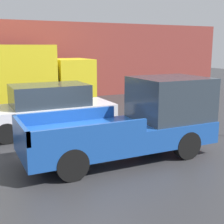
% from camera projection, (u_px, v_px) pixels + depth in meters
% --- Properties ---
extents(ground_plane, '(60.00, 60.00, 0.00)m').
position_uv_depth(ground_plane, '(70.00, 156.00, 8.73)').
color(ground_plane, '#2D2D30').
extents(building_wall, '(28.00, 0.15, 4.40)m').
position_uv_depth(building_wall, '(13.00, 62.00, 16.83)').
color(building_wall, brown).
rests_on(building_wall, ground).
extents(pickup_truck, '(5.29, 1.96, 2.15)m').
position_uv_depth(pickup_truck, '(138.00, 121.00, 8.66)').
color(pickup_truck, '#194799').
rests_on(pickup_truck, ground).
extents(car, '(4.78, 1.89, 1.70)m').
position_uv_depth(car, '(47.00, 109.00, 11.06)').
color(car, silver).
rests_on(car, ground).
extents(delivery_truck, '(8.19, 2.60, 3.09)m').
position_uv_depth(delivery_truck, '(0.00, 75.00, 14.45)').
color(delivery_truck, gold).
rests_on(delivery_truck, ground).
extents(newspaper_box, '(0.45, 0.40, 1.05)m').
position_uv_depth(newspaper_box, '(52.00, 91.00, 17.74)').
color(newspaper_box, red).
rests_on(newspaper_box, ground).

